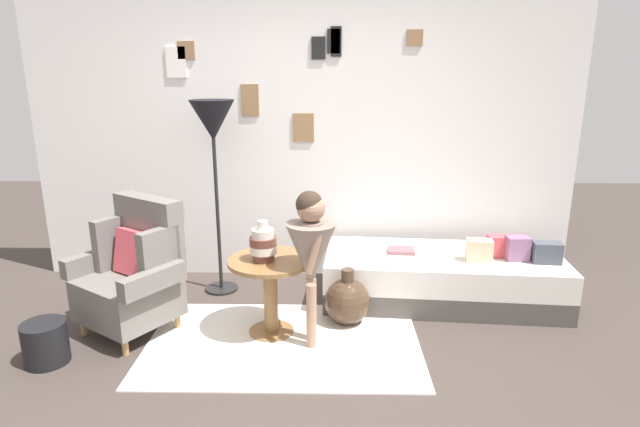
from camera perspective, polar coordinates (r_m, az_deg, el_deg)
name	(u,v)px	position (r m, az deg, el deg)	size (l,w,h in m)	color
ground_plane	(292,395)	(3.24, -3.11, -19.34)	(12.00, 12.00, 0.00)	#423833
gallery_wall	(305,134)	(4.64, -1.68, 8.75)	(4.80, 0.12, 2.60)	silver
rug	(284,342)	(3.75, -4.03, -13.96)	(1.90, 1.19, 0.01)	silver
armchair	(134,273)	(3.99, -19.75, -6.14)	(0.90, 0.85, 0.97)	tan
daybed	(442,278)	(4.41, 13.27, -6.88)	(1.96, 0.96, 0.40)	#4C4742
pillow_head	(547,253)	(4.40, 23.69, -3.97)	(0.21, 0.12, 0.16)	#474C56
pillow_mid	(517,248)	(4.36, 20.88, -3.62)	(0.17, 0.12, 0.19)	gray
pillow_back	(501,246)	(4.41, 19.34, -3.40)	(0.22, 0.12, 0.17)	#D64C56
pillow_extra	(479,250)	(4.24, 17.13, -3.91)	(0.20, 0.12, 0.18)	beige
side_table	(270,280)	(3.72, -5.50, -7.33)	(0.59, 0.59, 0.57)	olive
vase_striped	(263,244)	(3.60, -6.27, -3.37)	(0.19, 0.19, 0.29)	brown
floor_lamp	(213,129)	(4.29, -11.70, 9.06)	(0.36, 0.36, 1.62)	black
person_child	(311,249)	(3.45, -0.99, -3.97)	(0.34, 0.34, 1.10)	#A37A60
book_on_daybed	(401,251)	(4.32, 8.91, -4.05)	(0.22, 0.16, 0.03)	#915B64
demijohn_near	(347,301)	(3.95, 3.02, -9.58)	(0.35, 0.35, 0.43)	#473323
magazine_basket	(45,343)	(3.90, -27.98, -12.46)	(0.28, 0.28, 0.28)	black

